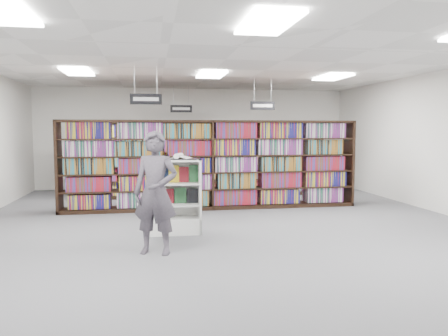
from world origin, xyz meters
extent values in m
plane|color=#57575C|center=(0.00, 0.00, 0.00)|extent=(12.00, 12.00, 0.00)
cube|color=white|center=(0.00, 0.00, 3.20)|extent=(10.00, 12.00, 0.10)
cube|color=silver|center=(0.00, 6.00, 1.60)|extent=(10.00, 0.10, 3.20)
cube|color=silver|center=(0.00, -6.00, 1.60)|extent=(10.00, 0.10, 3.20)
cube|color=black|center=(0.00, 2.00, 1.05)|extent=(7.00, 0.60, 2.10)
cube|color=maroon|center=(0.00, 2.00, 1.05)|extent=(6.88, 0.42, 1.98)
cube|color=black|center=(0.00, 4.00, 1.05)|extent=(7.00, 0.60, 2.10)
cube|color=maroon|center=(0.00, 4.00, 1.05)|extent=(6.88, 0.42, 1.98)
cube|color=black|center=(0.00, 5.70, 1.05)|extent=(7.00, 0.60, 2.10)
cube|color=maroon|center=(0.00, 5.70, 1.05)|extent=(6.88, 0.42, 1.98)
cylinder|color=#B2B2B7|center=(-1.73, 1.00, 2.91)|extent=(0.01, 0.01, 0.58)
cylinder|color=#B2B2B7|center=(-1.27, 1.00, 2.91)|extent=(0.01, 0.01, 0.58)
cube|color=black|center=(-1.50, 1.00, 2.51)|extent=(0.65, 0.02, 0.22)
cube|color=silver|center=(-1.50, 0.99, 2.51)|extent=(0.52, 0.00, 0.08)
cylinder|color=#B2B2B7|center=(1.27, 3.00, 2.91)|extent=(0.01, 0.01, 0.58)
cylinder|color=#B2B2B7|center=(1.73, 3.00, 2.91)|extent=(0.01, 0.01, 0.58)
cube|color=black|center=(1.50, 3.00, 2.51)|extent=(0.65, 0.02, 0.22)
cube|color=silver|center=(1.50, 2.99, 2.51)|extent=(0.52, 0.00, 0.08)
cylinder|color=#B2B2B7|center=(-0.73, 5.00, 2.91)|extent=(0.01, 0.01, 0.58)
cylinder|color=#B2B2B7|center=(-0.27, 5.00, 2.91)|extent=(0.01, 0.01, 0.58)
cube|color=black|center=(-0.50, 5.00, 2.51)|extent=(0.65, 0.02, 0.22)
cube|color=silver|center=(-0.50, 4.99, 2.51)|extent=(0.52, 0.00, 0.08)
cube|color=white|center=(-3.00, -3.00, 3.16)|extent=(0.60, 1.20, 0.04)
cube|color=white|center=(0.00, -3.00, 3.16)|extent=(0.60, 1.20, 0.04)
cube|color=white|center=(-3.00, 2.00, 3.16)|extent=(0.60, 1.20, 0.04)
cube|color=white|center=(0.00, 2.00, 3.16)|extent=(0.60, 1.20, 0.04)
cube|color=white|center=(3.00, 2.00, 3.16)|extent=(0.60, 1.20, 0.04)
cube|color=white|center=(-1.01, -0.38, 0.14)|extent=(0.97, 0.50, 0.29)
cube|color=white|center=(-1.47, -0.37, 0.67)|extent=(0.05, 0.48, 1.34)
cube|color=white|center=(-0.55, -0.40, 0.67)|extent=(0.05, 0.48, 1.34)
cube|color=white|center=(-1.01, -0.16, 0.67)|extent=(0.96, 0.05, 1.34)
cube|color=white|center=(-1.01, -0.38, 1.33)|extent=(0.97, 0.50, 0.03)
cube|color=white|center=(-1.01, -0.38, 0.53)|extent=(0.89, 0.46, 0.02)
cube|color=white|center=(-1.01, -0.38, 0.91)|extent=(0.89, 0.46, 0.02)
cube|color=black|center=(-1.37, -0.32, 1.07)|extent=(0.19, 0.07, 0.29)
cube|color=#111A33|center=(-1.19, -0.33, 1.07)|extent=(0.19, 0.07, 0.29)
cube|color=gold|center=(-1.01, -0.33, 1.07)|extent=(0.19, 0.07, 0.29)
cube|color=maroon|center=(-0.83, -0.34, 1.07)|extent=(0.19, 0.07, 0.29)
cube|color=#20562D|center=(-0.65, -0.34, 1.07)|extent=(0.19, 0.07, 0.29)
cube|color=gold|center=(-1.35, -0.33, 0.67)|extent=(0.21, 0.06, 0.27)
cube|color=maroon|center=(-1.12, -0.33, 0.67)|extent=(0.21, 0.06, 0.27)
cube|color=#20562D|center=(-0.90, -0.34, 0.67)|extent=(0.21, 0.06, 0.27)
cube|color=black|center=(-0.67, -0.34, 0.67)|extent=(0.21, 0.06, 0.27)
cube|color=black|center=(-0.90, -0.31, 1.35)|extent=(0.77, 0.59, 0.02)
cube|color=white|center=(-1.06, -0.31, 1.36)|extent=(0.40, 0.44, 0.06)
cube|color=white|center=(-0.74, -0.31, 1.36)|extent=(0.40, 0.44, 0.08)
cylinder|color=white|center=(-0.92, -0.31, 1.40)|extent=(0.20, 0.36, 0.10)
imported|color=#4C4650|center=(-1.35, -1.65, 0.93)|extent=(0.79, 0.64, 1.86)
camera|label=1|loc=(-1.41, -8.24, 1.88)|focal=35.00mm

